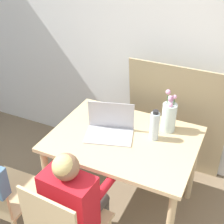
{
  "coord_description": "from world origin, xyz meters",
  "views": [
    {
      "loc": [
        0.7,
        -0.22,
        2.06
      ],
      "look_at": [
        -0.09,
        1.47,
        0.9
      ],
      "focal_mm": 50.0,
      "sensor_mm": 36.0,
      "label": 1
    }
  ],
  "objects_px": {
    "person_seated": "(75,198)",
    "water_bottle": "(155,126)",
    "laptop": "(110,127)",
    "flower_vase": "(169,116)"
  },
  "relations": [
    {
      "from": "laptop",
      "to": "flower_vase",
      "type": "height_order",
      "value": "flower_vase"
    },
    {
      "from": "person_seated",
      "to": "water_bottle",
      "type": "relative_size",
      "value": 4.27
    },
    {
      "from": "person_seated",
      "to": "laptop",
      "type": "height_order",
      "value": "person_seated"
    },
    {
      "from": "person_seated",
      "to": "water_bottle",
      "type": "bearing_deg",
      "value": -109.35
    },
    {
      "from": "person_seated",
      "to": "laptop",
      "type": "bearing_deg",
      "value": -82.65
    },
    {
      "from": "person_seated",
      "to": "laptop",
      "type": "relative_size",
      "value": 2.57
    },
    {
      "from": "water_bottle",
      "to": "flower_vase",
      "type": "bearing_deg",
      "value": 68.06
    },
    {
      "from": "person_seated",
      "to": "water_bottle",
      "type": "xyz_separation_m",
      "value": [
        0.28,
        0.64,
        0.22
      ]
    },
    {
      "from": "person_seated",
      "to": "flower_vase",
      "type": "relative_size",
      "value": 2.96
    },
    {
      "from": "person_seated",
      "to": "flower_vase",
      "type": "height_order",
      "value": "flower_vase"
    }
  ]
}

